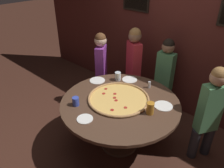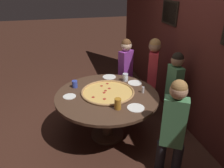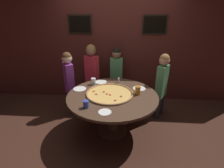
{
  "view_description": "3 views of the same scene",
  "coord_description": "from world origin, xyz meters",
  "px_view_note": "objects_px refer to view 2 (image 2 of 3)",
  "views": [
    {
      "loc": [
        1.46,
        -1.78,
        2.33
      ],
      "look_at": [
        -0.12,
        -0.03,
        0.96
      ],
      "focal_mm": 35.0,
      "sensor_mm": 36.0,
      "label": 1
    },
    {
      "loc": [
        2.76,
        -0.64,
        2.27
      ],
      "look_at": [
        -0.05,
        0.09,
        0.88
      ],
      "focal_mm": 35.0,
      "sensor_mm": 36.0,
      "label": 2
    },
    {
      "loc": [
        0.18,
        -2.6,
        2.08
      ],
      "look_at": [
        -0.01,
        0.06,
        0.91
      ],
      "focal_mm": 28.0,
      "sensor_mm": 36.0,
      "label": 3
    }
  ],
  "objects_px": {
    "white_plate_beside_cup": "(136,108)",
    "condiment_shaker": "(143,90)",
    "white_plate_right_side": "(69,96)",
    "diner_far_right": "(174,124)",
    "diner_far_left": "(174,87)",
    "diner_centre_back": "(153,72)",
    "drink_cup_near_right": "(125,77)",
    "drink_cup_far_left": "(75,84)",
    "drink_cup_front_edge": "(118,104)",
    "diner_side_right": "(126,68)",
    "giant_pizza": "(108,92)",
    "dining_table": "(107,102)",
    "white_plate_near_front": "(109,77)",
    "white_plate_far_back": "(135,83)"
  },
  "relations": [
    {
      "from": "drink_cup_front_edge",
      "to": "diner_far_right",
      "type": "height_order",
      "value": "diner_far_right"
    },
    {
      "from": "drink_cup_front_edge",
      "to": "diner_side_right",
      "type": "xyz_separation_m",
      "value": [
        -1.34,
        0.54,
        -0.07
      ]
    },
    {
      "from": "diner_side_right",
      "to": "diner_centre_back",
      "type": "bearing_deg",
      "value": -79.58
    },
    {
      "from": "diner_far_left",
      "to": "diner_centre_back",
      "type": "xyz_separation_m",
      "value": [
        -0.53,
        -0.13,
        0.05
      ]
    },
    {
      "from": "drink_cup_near_right",
      "to": "diner_far_left",
      "type": "distance_m",
      "value": 0.79
    },
    {
      "from": "drink_cup_far_left",
      "to": "diner_centre_back",
      "type": "height_order",
      "value": "diner_centre_back"
    },
    {
      "from": "dining_table",
      "to": "drink_cup_far_left",
      "type": "xyz_separation_m",
      "value": [
        -0.36,
        -0.43,
        0.19
      ]
    },
    {
      "from": "giant_pizza",
      "to": "drink_cup_front_edge",
      "type": "height_order",
      "value": "drink_cup_front_edge"
    },
    {
      "from": "diner_far_right",
      "to": "diner_centre_back",
      "type": "xyz_separation_m",
      "value": [
        -1.44,
        0.38,
        0.04
      ]
    },
    {
      "from": "drink_cup_front_edge",
      "to": "drink_cup_far_left",
      "type": "height_order",
      "value": "drink_cup_front_edge"
    },
    {
      "from": "drink_cup_near_right",
      "to": "condiment_shaker",
      "type": "bearing_deg",
      "value": 14.75
    },
    {
      "from": "white_plate_near_front",
      "to": "diner_centre_back",
      "type": "relative_size",
      "value": 0.16
    },
    {
      "from": "drink_cup_near_right",
      "to": "diner_centre_back",
      "type": "xyz_separation_m",
      "value": [
        -0.13,
        0.55,
        -0.01
      ]
    },
    {
      "from": "diner_side_right",
      "to": "diner_far_right",
      "type": "xyz_separation_m",
      "value": [
        1.84,
        -0.01,
        0.0
      ]
    },
    {
      "from": "drink_cup_front_edge",
      "to": "white_plate_right_side",
      "type": "distance_m",
      "value": 0.77
    },
    {
      "from": "drink_cup_far_left",
      "to": "diner_side_right",
      "type": "relative_size",
      "value": 0.09
    },
    {
      "from": "white_plate_right_side",
      "to": "diner_side_right",
      "type": "height_order",
      "value": "diner_side_right"
    },
    {
      "from": "giant_pizza",
      "to": "white_plate_right_side",
      "type": "distance_m",
      "value": 0.56
    },
    {
      "from": "condiment_shaker",
      "to": "diner_side_right",
      "type": "bearing_deg",
      "value": 176.99
    },
    {
      "from": "drink_cup_front_edge",
      "to": "white_plate_near_front",
      "type": "xyz_separation_m",
      "value": [
        -1.02,
        0.14,
        -0.07
      ]
    },
    {
      "from": "dining_table",
      "to": "white_plate_far_back",
      "type": "height_order",
      "value": "white_plate_far_back"
    },
    {
      "from": "drink_cup_near_right",
      "to": "diner_centre_back",
      "type": "relative_size",
      "value": 0.09
    },
    {
      "from": "dining_table",
      "to": "drink_cup_far_left",
      "type": "distance_m",
      "value": 0.59
    },
    {
      "from": "white_plate_beside_cup",
      "to": "condiment_shaker",
      "type": "height_order",
      "value": "condiment_shaker"
    },
    {
      "from": "drink_cup_near_right",
      "to": "white_plate_right_side",
      "type": "distance_m",
      "value": 1.0
    },
    {
      "from": "drink_cup_front_edge",
      "to": "diner_side_right",
      "type": "relative_size",
      "value": 0.11
    },
    {
      "from": "diner_far_left",
      "to": "diner_centre_back",
      "type": "relative_size",
      "value": 0.93
    },
    {
      "from": "condiment_shaker",
      "to": "diner_centre_back",
      "type": "bearing_deg",
      "value": 144.68
    },
    {
      "from": "white_plate_far_back",
      "to": "diner_centre_back",
      "type": "relative_size",
      "value": 0.16
    },
    {
      "from": "white_plate_near_front",
      "to": "diner_far_right",
      "type": "xyz_separation_m",
      "value": [
        1.52,
        0.39,
        0.0
      ]
    },
    {
      "from": "drink_cup_front_edge",
      "to": "diner_far_right",
      "type": "xyz_separation_m",
      "value": [
        0.5,
        0.53,
        -0.07
      ]
    },
    {
      "from": "white_plate_beside_cup",
      "to": "diner_centre_back",
      "type": "xyz_separation_m",
      "value": [
        -0.98,
        0.68,
        0.05
      ]
    },
    {
      "from": "diner_far_right",
      "to": "diner_centre_back",
      "type": "height_order",
      "value": "diner_centre_back"
    },
    {
      "from": "white_plate_far_back",
      "to": "drink_cup_near_right",
      "type": "bearing_deg",
      "value": -135.8
    },
    {
      "from": "drink_cup_near_right",
      "to": "diner_far_left",
      "type": "height_order",
      "value": "diner_far_left"
    },
    {
      "from": "diner_centre_back",
      "to": "dining_table",
      "type": "bearing_deg",
      "value": 146.75
    },
    {
      "from": "white_plate_right_side",
      "to": "diner_far_right",
      "type": "height_order",
      "value": "diner_far_right"
    },
    {
      "from": "white_plate_right_side",
      "to": "diner_far_right",
      "type": "distance_m",
      "value": 1.49
    },
    {
      "from": "diner_far_left",
      "to": "condiment_shaker",
      "type": "bearing_deg",
      "value": 96.79
    },
    {
      "from": "white_plate_near_front",
      "to": "drink_cup_near_right",
      "type": "bearing_deg",
      "value": 46.37
    },
    {
      "from": "diner_far_right",
      "to": "diner_side_right",
      "type": "bearing_deg",
      "value": -58.06
    },
    {
      "from": "diner_side_right",
      "to": "diner_far_left",
      "type": "distance_m",
      "value": 1.06
    },
    {
      "from": "white_plate_beside_cup",
      "to": "condiment_shaker",
      "type": "bearing_deg",
      "value": 146.37
    },
    {
      "from": "giant_pizza",
      "to": "diner_far_left",
      "type": "height_order",
      "value": "diner_far_left"
    },
    {
      "from": "diner_far_left",
      "to": "diner_far_right",
      "type": "relative_size",
      "value": 0.99
    },
    {
      "from": "white_plate_far_back",
      "to": "diner_far_right",
      "type": "height_order",
      "value": "diner_far_right"
    },
    {
      "from": "diner_side_right",
      "to": "diner_far_left",
      "type": "height_order",
      "value": "diner_side_right"
    },
    {
      "from": "diner_far_left",
      "to": "diner_far_right",
      "type": "bearing_deg",
      "value": 150.2
    },
    {
      "from": "white_plate_right_side",
      "to": "white_plate_beside_cup",
      "type": "bearing_deg",
      "value": 56.97
    },
    {
      "from": "drink_cup_front_edge",
      "to": "white_plate_beside_cup",
      "type": "height_order",
      "value": "drink_cup_front_edge"
    }
  ]
}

